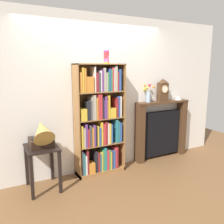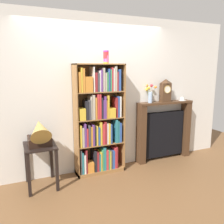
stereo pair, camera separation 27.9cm
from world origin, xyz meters
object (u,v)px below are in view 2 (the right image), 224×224
(gramophone, at_px, (40,133))
(mantel_clock, at_px, (166,90))
(bookshelf, at_px, (99,123))
(flower_vase, at_px, (150,94))
(teacup_with_saucer, at_px, (182,99))
(side_table_left, at_px, (40,156))
(fireplace_mantel, at_px, (164,131))
(cup_stack, at_px, (106,57))

(gramophone, bearing_deg, mantel_clock, 6.07)
(bookshelf, relative_size, flower_vase, 5.42)
(teacup_with_saucer, bearing_deg, gramophone, -174.78)
(side_table_left, xyz_separation_m, mantel_clock, (2.33, 0.16, 0.87))
(bookshelf, xyz_separation_m, flower_vase, (1.02, 0.06, 0.43))
(side_table_left, bearing_deg, teacup_with_saucer, 3.49)
(side_table_left, relative_size, gramophone, 1.31)
(gramophone, xyz_separation_m, mantel_clock, (2.33, 0.25, 0.50))
(side_table_left, height_order, mantel_clock, mantel_clock)
(side_table_left, height_order, fireplace_mantel, fireplace_mantel)
(mantel_clock, bearing_deg, teacup_with_saucer, 0.33)
(fireplace_mantel, xyz_separation_m, flower_vase, (-0.34, -0.01, 0.75))
(side_table_left, bearing_deg, bookshelf, 6.65)
(flower_vase, relative_size, teacup_with_saucer, 2.41)
(gramophone, bearing_deg, bookshelf, 11.40)
(flower_vase, bearing_deg, cup_stack, -174.56)
(gramophone, bearing_deg, cup_stack, 8.87)
(bookshelf, relative_size, side_table_left, 2.80)
(mantel_clock, height_order, flower_vase, mantel_clock)
(cup_stack, bearing_deg, fireplace_mantel, 4.43)
(mantel_clock, bearing_deg, cup_stack, -176.45)
(gramophone, distance_m, mantel_clock, 2.40)
(cup_stack, height_order, teacup_with_saucer, cup_stack)
(flower_vase, xyz_separation_m, teacup_with_saucer, (0.74, -0.01, -0.14))
(teacup_with_saucer, bearing_deg, bookshelf, -178.27)
(bookshelf, bearing_deg, fireplace_mantel, 2.96)
(side_table_left, xyz_separation_m, fireplace_mantel, (2.35, 0.18, 0.07))
(side_table_left, distance_m, fireplace_mantel, 2.35)
(gramophone, height_order, teacup_with_saucer, teacup_with_saucer)
(side_table_left, height_order, teacup_with_saucer, teacup_with_saucer)
(gramophone, xyz_separation_m, fireplace_mantel, (2.35, 0.27, -0.30))
(flower_vase, bearing_deg, side_table_left, -175.03)
(gramophone, relative_size, mantel_clock, 1.17)
(bookshelf, height_order, side_table_left, bookshelf)
(side_table_left, relative_size, mantel_clock, 1.54)
(bookshelf, xyz_separation_m, cup_stack, (0.12, -0.03, 1.07))
(bookshelf, bearing_deg, flower_vase, 3.37)
(flower_vase, height_order, teacup_with_saucer, flower_vase)
(cup_stack, bearing_deg, side_table_left, -175.41)
(bookshelf, height_order, fireplace_mantel, bookshelf)
(gramophone, distance_m, teacup_with_saucer, 2.77)
(gramophone, relative_size, flower_vase, 1.47)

